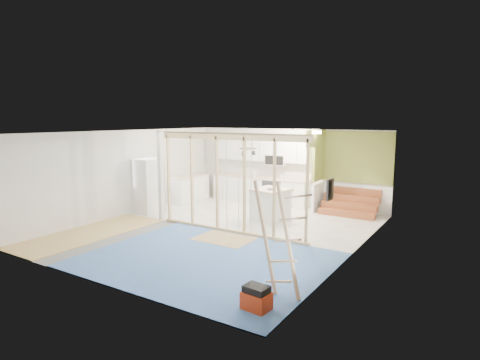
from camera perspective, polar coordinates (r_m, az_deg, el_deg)
The scene contains 17 objects.
room at distance 10.43m, azimuth -2.74°, elevation -0.35°, with size 7.01×8.01×2.61m.
floor_overlays at distance 10.72m, azimuth -2.18°, elevation -7.16°, with size 7.00×8.00×0.03m.
stud_frame at distance 10.51m, azimuth -3.72°, elevation 1.24°, with size 4.66×0.14×2.60m.
base_cabinets at distance 14.21m, azimuth -0.31°, elevation -1.31°, with size 4.45×2.24×0.93m.
upper_cabinets at distance 14.03m, azimuth 3.34°, elevation 4.12°, with size 3.60×0.41×0.85m.
green_partition at distance 12.86m, azimuth 14.30°, elevation -0.49°, with size 2.25×1.51×2.60m.
pot_rack at distance 12.09m, azimuth 1.17°, elevation 4.23°, with size 0.52×0.52×0.72m.
sheathing_panel at distance 7.08m, azimuth 11.35°, elevation -4.86°, with size 0.02×4.00×2.60m, color tan.
electrical_panel at distance 7.58m, azimuth 12.69°, elevation -1.31°, with size 0.04×0.30×0.40m, color #37373C.
ceiling_light at distance 12.30m, azimuth 10.75°, elevation 6.70°, with size 0.32×0.32×0.08m, color #FFEABF.
fridge at distance 12.84m, azimuth -12.94°, elevation -0.84°, with size 0.80×0.77×1.72m.
island at distance 11.64m, azimuth 4.31°, elevation -3.56°, with size 1.17×1.17×0.95m.
bowl at distance 11.45m, azimuth 4.48°, elevation -1.18°, with size 0.26×0.26×0.06m, color silver.
soap_bottle_a at distance 14.05m, azimuth 1.98°, elevation 1.06°, with size 0.11×0.11×0.28m, color silver.
soap_bottle_b at distance 13.72m, azimuth 5.93°, elevation 0.66°, with size 0.09×0.09×0.20m, color silver.
toolbox at distance 6.46m, azimuth 2.35°, elevation -16.50°, with size 0.45×0.35×0.40m.
ladder at distance 6.65m, azimuth 5.64°, elevation -8.47°, with size 1.03×0.05×1.91m.
Camera 1 is at (5.89, -8.45, 2.94)m, focal length 30.00 mm.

